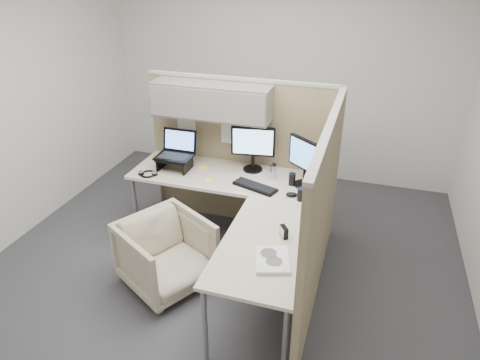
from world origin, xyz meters
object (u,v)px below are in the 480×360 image
(keyboard, at_px, (255,187))
(office_chair, at_px, (166,251))
(desk, at_px, (238,202))
(monitor_left, at_px, (253,145))

(keyboard, bearing_deg, office_chair, -111.89)
(office_chair, xyz_separation_m, keyboard, (0.61, 0.71, 0.39))
(desk, relative_size, monitor_left, 4.29)
(desk, height_order, monitor_left, monitor_left)
(desk, xyz_separation_m, keyboard, (0.09, 0.23, 0.05))
(desk, height_order, keyboard, keyboard)
(office_chair, bearing_deg, desk, -17.74)
(desk, bearing_deg, monitor_left, 93.69)
(desk, relative_size, keyboard, 4.59)
(keyboard, bearing_deg, desk, -92.25)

